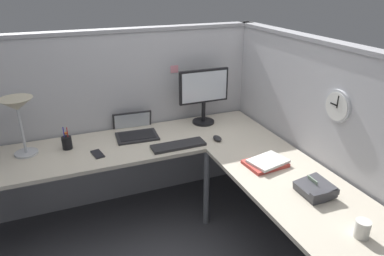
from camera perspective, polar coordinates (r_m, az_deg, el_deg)
The scene contains 16 objects.
ground_plane at distance 3.02m, azimuth 0.65°, elevation -17.45°, with size 6.80×6.80×0.00m, color #47474C.
cubicle_wall_back at distance 3.25m, azimuth -11.25°, elevation 1.53°, with size 2.57×0.12×1.58m.
cubicle_wall_right at distance 2.81m, azimuth 19.54°, elevation -2.96°, with size 0.12×2.37×1.58m.
desk at distance 2.57m, azimuth -1.91°, elevation -8.17°, with size 2.35×2.15×0.73m.
monitor at distance 3.15m, azimuth 1.92°, elevation 5.78°, with size 0.46×0.20×0.50m.
laptop at distance 3.07m, azimuth -9.20°, elevation -0.35°, with size 0.36×0.40×0.22m.
keyboard at distance 2.80m, azimuth -2.21°, elevation -2.80°, with size 0.43×0.14×0.02m, color #232326.
computer_mouse at distance 2.91m, azimuth 4.11°, elevation -1.67°, with size 0.06×0.10×0.03m, color #232326.
desk_lamp_dome at distance 2.84m, azimuth -26.38°, elevation 2.76°, with size 0.24×0.24×0.44m.
pen_cup at distance 2.91m, azimuth -19.55°, elevation -2.22°, with size 0.08×0.08×0.18m.
cell_phone at distance 2.77m, azimuth -15.01°, elevation -4.08°, with size 0.07×0.14×0.01m, color black.
office_phone at distance 2.33m, azimuth 19.35°, elevation -9.36°, with size 0.19×0.21×0.11m.
book_stack at distance 2.58m, azimuth 11.92°, elevation -5.48°, with size 0.31×0.25×0.04m.
coffee_mug at distance 2.08m, azimuth 25.79°, elevation -14.45°, with size 0.08×0.08×0.10m, color silver.
wall_clock at distance 2.51m, azimuth 22.52°, elevation 3.27°, with size 0.04×0.22×0.22m.
pinned_note_leftmost at distance 3.19m, azimuth -2.85°, elevation 9.48°, with size 0.07×0.00×0.07m, color pink.
Camera 1 is at (-0.89, -2.11, 1.97)m, focal length 33.01 mm.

